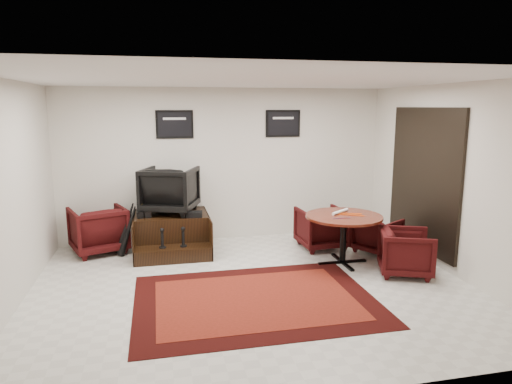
% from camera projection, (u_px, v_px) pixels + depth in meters
% --- Properties ---
extents(ground, '(6.00, 6.00, 0.00)m').
position_uv_depth(ground, '(253.00, 287.00, 6.31)').
color(ground, beige).
rests_on(ground, ground).
extents(room_shell, '(6.02, 5.02, 2.81)m').
position_uv_depth(room_shell, '(281.00, 157.00, 6.18)').
color(room_shell, beige).
rests_on(room_shell, ground).
extents(area_rug, '(3.07, 2.30, 0.01)m').
position_uv_depth(area_rug, '(255.00, 300.00, 5.89)').
color(area_rug, black).
rests_on(area_rug, ground).
extents(shine_podium, '(1.25, 1.29, 0.64)m').
position_uv_depth(shine_podium, '(172.00, 234.00, 7.87)').
color(shine_podium, black).
rests_on(shine_podium, ground).
extents(shine_chair, '(1.09, 1.05, 0.89)m').
position_uv_depth(shine_chair, '(170.00, 188.00, 7.85)').
color(shine_chair, black).
rests_on(shine_chair, shine_podium).
extents(shoes_pair, '(0.25, 0.30, 0.10)m').
position_uv_depth(shoes_pair, '(144.00, 214.00, 7.63)').
color(shoes_pair, black).
rests_on(shoes_pair, shine_podium).
extents(polish_kit, '(0.28, 0.21, 0.09)m').
position_uv_depth(polish_kit, '(194.00, 214.00, 7.62)').
color(polish_kit, black).
rests_on(polish_kit, shine_podium).
extents(umbrella_black, '(0.33, 0.12, 0.87)m').
position_uv_depth(umbrella_black, '(128.00, 231.00, 7.56)').
color(umbrella_black, black).
rests_on(umbrella_black, ground).
extents(umbrella_hooked, '(0.34, 0.13, 0.91)m').
position_uv_depth(umbrella_hooked, '(126.00, 228.00, 7.67)').
color(umbrella_hooked, black).
rests_on(umbrella_hooked, ground).
extents(armchair_side, '(1.07, 1.04, 0.87)m').
position_uv_depth(armchair_side, '(98.00, 227.00, 7.76)').
color(armchair_side, black).
rests_on(armchair_side, ground).
extents(meeting_table, '(1.20, 1.20, 0.78)m').
position_uv_depth(meeting_table, '(344.00, 221.00, 7.16)').
color(meeting_table, '#400D09').
rests_on(meeting_table, ground).
extents(table_chair_back, '(0.81, 0.76, 0.79)m').
position_uv_depth(table_chair_back, '(321.00, 226.00, 8.02)').
color(table_chair_back, black).
rests_on(table_chair_back, ground).
extents(table_chair_window, '(0.86, 0.87, 0.67)m').
position_uv_depth(table_chair_window, '(377.00, 233.00, 7.78)').
color(table_chair_window, black).
rests_on(table_chair_window, ground).
extents(table_chair_corner, '(0.90, 0.92, 0.75)m').
position_uv_depth(table_chair_corner, '(406.00, 250.00, 6.74)').
color(table_chair_corner, black).
rests_on(table_chair_corner, ground).
extents(paper_roll, '(0.37, 0.29, 0.05)m').
position_uv_depth(paper_roll, '(340.00, 212.00, 7.28)').
color(paper_roll, white).
rests_on(paper_roll, meeting_table).
extents(table_clutter, '(0.56, 0.36, 0.01)m').
position_uv_depth(table_clutter, '(347.00, 215.00, 7.16)').
color(table_clutter, '#E24F0C').
rests_on(table_clutter, meeting_table).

